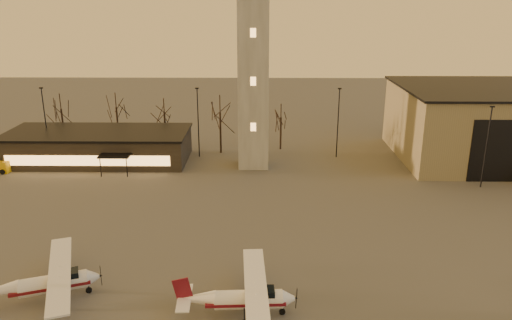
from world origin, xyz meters
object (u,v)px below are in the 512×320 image
at_px(control_tower, 253,45).
at_px(cessna_front, 250,302).
at_px(terminal, 99,146).
at_px(cessna_rear, 56,286).
at_px(hangar, 507,123).

distance_m(control_tower, cessna_front, 37.55).
distance_m(control_tower, terminal, 26.24).
xyz_separation_m(control_tower, cessna_rear, (-14.62, -32.35, -15.21)).
height_order(hangar, cessna_front, hangar).
distance_m(terminal, cessna_rear, 35.13).
bearing_deg(terminal, control_tower, -5.15).
bearing_deg(terminal, hangar, 1.97).
bearing_deg(cessna_front, control_tower, 87.46).
bearing_deg(cessna_rear, cessna_front, -27.32).
relative_size(control_tower, cessna_rear, 2.80).
xyz_separation_m(control_tower, terminal, (-21.99, 1.98, -14.17)).
bearing_deg(control_tower, cessna_front, -89.44).
distance_m(hangar, cessna_rear, 62.44).
bearing_deg(cessna_front, cessna_rear, 169.35).
distance_m(hangar, cessna_front, 52.50).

